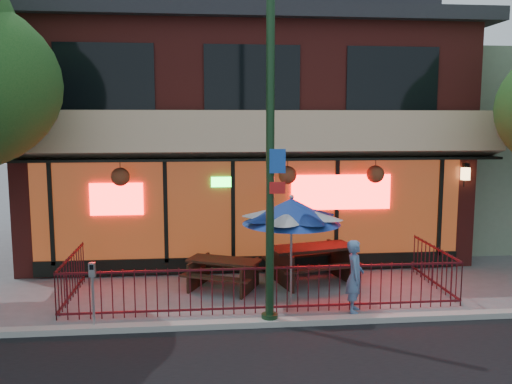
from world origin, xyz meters
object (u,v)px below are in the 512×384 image
parking_meter_near (93,285)px  patio_umbrella (291,211)px  picnic_table_left (224,270)px  pedestrian (355,276)px  street_light (270,163)px  picnic_table_right (312,258)px

parking_meter_near → patio_umbrella: bearing=15.6°
picnic_table_left → parking_meter_near: size_ratio=1.55×
patio_umbrella → pedestrian: size_ratio=1.58×
street_light → picnic_table_right: bearing=62.8°
street_light → pedestrian: (1.83, 0.50, -2.39)m
picnic_table_left → parking_meter_near: (-2.55, -2.29, 0.42)m
picnic_table_left → pedestrian: (2.64, -1.79, 0.29)m
picnic_table_right → pedestrian: (0.46, -2.18, 0.18)m
patio_umbrella → parking_meter_near: bearing=-164.4°
picnic_table_right → patio_umbrella: (-0.78, -1.58, 1.46)m
picnic_table_left → parking_meter_near: 3.45m
patio_umbrella → pedestrian: patio_umbrella is taller
picnic_table_left → picnic_table_right: size_ratio=0.86×
picnic_table_left → patio_umbrella: (1.40, -1.19, 1.57)m
street_light → picnic_table_left: 3.61m
picnic_table_right → parking_meter_near: parking_meter_near is taller
street_light → parking_meter_near: size_ratio=5.31×
picnic_table_left → patio_umbrella: size_ratio=0.86×
pedestrian → picnic_table_left: bearing=72.4°
pedestrian → street_light: bearing=121.9°
picnic_table_left → pedestrian: size_ratio=1.35×
picnic_table_left → pedestrian: bearing=-34.1°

